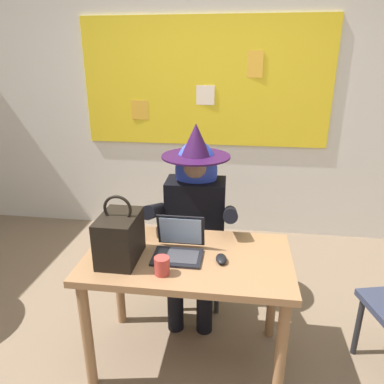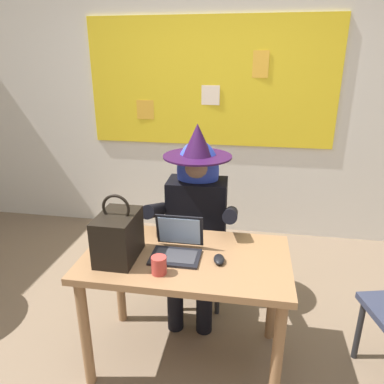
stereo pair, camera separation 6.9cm
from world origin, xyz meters
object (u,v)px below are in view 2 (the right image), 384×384
object	(u,v)px
desk_main	(186,272)
computer_mouse	(219,259)
coffee_mug	(159,265)
chair_at_desk	(198,235)
person_costumed	(196,209)
handbag	(118,236)
laptop	(177,246)

from	to	relation	value
desk_main	computer_mouse	world-z (taller)	computer_mouse
desk_main	coffee_mug	xyz separation A→B (m)	(-0.10, -0.20, 0.16)
computer_mouse	desk_main	bearing A→B (deg)	160.76
desk_main	chair_at_desk	xyz separation A→B (m)	(-0.04, 0.69, -0.12)
chair_at_desk	person_costumed	bearing A→B (deg)	-0.31
desk_main	computer_mouse	distance (m)	0.23
person_costumed	computer_mouse	world-z (taller)	person_costumed
coffee_mug	handbag	bearing A→B (deg)	155.95
chair_at_desk	handbag	distance (m)	0.92
person_costumed	computer_mouse	bearing A→B (deg)	18.66
desk_main	computer_mouse	xyz separation A→B (m)	(0.19, -0.04, 0.13)
chair_at_desk	computer_mouse	distance (m)	0.81
computer_mouse	coffee_mug	world-z (taller)	coffee_mug
desk_main	chair_at_desk	bearing A→B (deg)	93.58
person_costumed	coffee_mug	size ratio (longest dim) A/B	14.44
chair_at_desk	laptop	distance (m)	0.74
laptop	chair_at_desk	bearing A→B (deg)	88.81
desk_main	person_costumed	bearing A→B (deg)	93.65
handbag	coffee_mug	xyz separation A→B (m)	(0.26, -0.11, -0.09)
chair_at_desk	handbag	world-z (taller)	handbag
handbag	desk_main	bearing A→B (deg)	13.28
laptop	coffee_mug	bearing A→B (deg)	-103.75
coffee_mug	desk_main	bearing A→B (deg)	62.71
laptop	computer_mouse	distance (m)	0.25
desk_main	person_costumed	size ratio (longest dim) A/B	0.85
chair_at_desk	laptop	bearing A→B (deg)	-4.41
laptop	computer_mouse	bearing A→B (deg)	-11.52
chair_at_desk	person_costumed	distance (m)	0.30
handbag	chair_at_desk	bearing A→B (deg)	67.85
desk_main	handbag	size ratio (longest dim) A/B	3.09
laptop	handbag	world-z (taller)	handbag
desk_main	laptop	xyz separation A→B (m)	(-0.05, 0.01, 0.16)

